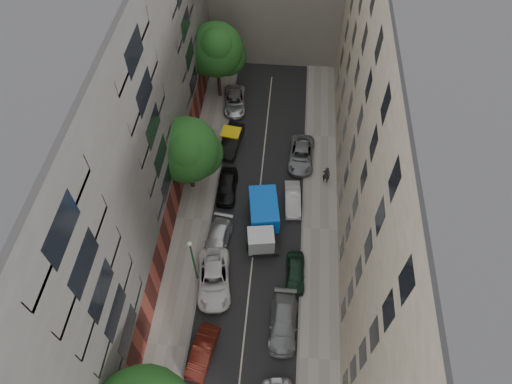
# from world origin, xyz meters

# --- Properties ---
(ground) EXTENTS (120.00, 120.00, 0.00)m
(ground) POSITION_xyz_m (0.00, 0.00, 0.00)
(ground) COLOR #4C4C49
(ground) RESTS_ON ground
(road_surface) EXTENTS (8.00, 44.00, 0.02)m
(road_surface) POSITION_xyz_m (0.00, 0.00, 0.01)
(road_surface) COLOR black
(road_surface) RESTS_ON ground
(sidewalk_left) EXTENTS (3.00, 44.00, 0.15)m
(sidewalk_left) POSITION_xyz_m (-5.50, 0.00, 0.07)
(sidewalk_left) COLOR gray
(sidewalk_left) RESTS_ON ground
(sidewalk_right) EXTENTS (3.00, 44.00, 0.15)m
(sidewalk_right) POSITION_xyz_m (5.50, 0.00, 0.07)
(sidewalk_right) COLOR gray
(sidewalk_right) RESTS_ON ground
(building_left) EXTENTS (8.00, 44.00, 20.00)m
(building_left) POSITION_xyz_m (-11.00, 0.00, 10.00)
(building_left) COLOR #4F4C4A
(building_left) RESTS_ON ground
(building_right) EXTENTS (8.00, 44.00, 20.00)m
(building_right) POSITION_xyz_m (11.00, 0.00, 10.00)
(building_right) COLOR #C4B099
(building_right) RESTS_ON ground
(tarp_truck) EXTENTS (3.08, 5.98, 2.62)m
(tarp_truck) POSITION_xyz_m (0.60, -0.33, 1.44)
(tarp_truck) COLOR black
(tarp_truck) RESTS_ON ground
(car_left_1) EXTENTS (2.08, 4.22, 1.33)m
(car_left_1) POSITION_xyz_m (-2.80, -11.40, 0.67)
(car_left_1) COLOR #4F160F
(car_left_1) RESTS_ON ground
(car_left_2) EXTENTS (3.30, 5.75, 1.51)m
(car_left_2) POSITION_xyz_m (-2.80, -5.81, 0.76)
(car_left_2) COLOR silver
(car_left_2) RESTS_ON ground
(car_left_3) EXTENTS (2.46, 4.86, 1.35)m
(car_left_3) POSITION_xyz_m (-3.03, -2.20, 0.68)
(car_left_3) COLOR silver
(car_left_3) RESTS_ON ground
(car_left_4) EXTENTS (1.79, 4.28, 1.45)m
(car_left_4) POSITION_xyz_m (-2.94, 3.40, 0.72)
(car_left_4) COLOR black
(car_left_4) RESTS_ON ground
(car_left_5) EXTENTS (2.18, 4.72, 1.50)m
(car_left_5) POSITION_xyz_m (-3.22, 9.00, 0.75)
(car_left_5) COLOR black
(car_left_5) RESTS_ON ground
(car_left_6) EXTENTS (2.72, 4.99, 1.33)m
(car_left_6) POSITION_xyz_m (-3.60, 14.75, 0.66)
(car_left_6) COLOR silver
(car_left_6) RESTS_ON ground
(car_right_1) EXTENTS (2.05, 4.94, 1.43)m
(car_right_1) POSITION_xyz_m (2.80, -8.80, 0.71)
(car_right_1) COLOR slate
(car_right_1) RESTS_ON ground
(car_right_2) EXTENTS (1.60, 3.77, 1.27)m
(car_right_2) POSITION_xyz_m (3.53, -4.60, 0.64)
(car_right_2) COLOR #152F1F
(car_right_2) RESTS_ON ground
(car_right_3) EXTENTS (1.65, 3.98, 1.28)m
(car_right_3) POSITION_xyz_m (3.02, 2.54, 0.64)
(car_right_3) COLOR silver
(car_right_3) RESTS_ON ground
(car_right_4) EXTENTS (2.48, 5.06, 1.38)m
(car_right_4) POSITION_xyz_m (3.60, 7.80, 0.69)
(car_right_4) COLOR gray
(car_right_4) RESTS_ON ground
(tree_mid) EXTENTS (5.81, 5.61, 7.68)m
(tree_mid) POSITION_xyz_m (-6.07, 3.53, 4.89)
(tree_mid) COLOR #382619
(tree_mid) RESTS_ON sidewalk_left
(tree_far) EXTENTS (5.59, 5.36, 8.62)m
(tree_far) POSITION_xyz_m (-5.27, 15.98, 5.81)
(tree_far) COLOR #382619
(tree_far) RESTS_ON sidewalk_left
(lamp_post) EXTENTS (0.36, 0.36, 5.57)m
(lamp_post) POSITION_xyz_m (-4.20, -5.54, 3.65)
(lamp_post) COLOR #1A5D33
(lamp_post) RESTS_ON sidewalk_left
(pedestrian) EXTENTS (0.80, 0.63, 1.91)m
(pedestrian) POSITION_xyz_m (5.93, 5.22, 1.11)
(pedestrian) COLOR black
(pedestrian) RESTS_ON sidewalk_right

